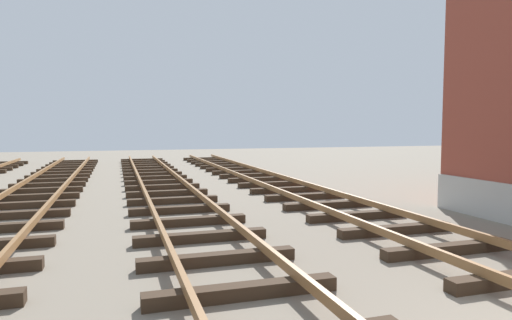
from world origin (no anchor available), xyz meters
The scene contains 0 objects.
Camera 1 is at (-4.63, -2.37, 2.16)m, focal length 31.33 mm.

